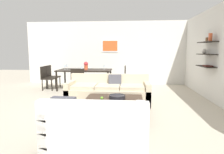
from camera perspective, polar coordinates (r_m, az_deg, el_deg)
name	(u,v)px	position (r m, az deg, el deg)	size (l,w,h in m)	color
ground_plane	(105,106)	(5.26, -2.18, -8.39)	(18.00, 18.00, 0.00)	#BCB29E
back_wall_unit	(122,53)	(8.55, 2.80, 7.02)	(8.40, 0.09, 2.70)	silver
right_wall_shelf_unit	(217,55)	(6.10, 28.24, 5.79)	(0.34, 8.20, 2.70)	silver
sofa_beige	(109,92)	(5.51, -1.02, -4.52)	(2.27, 0.90, 0.78)	beige
loveseat_white	(96,126)	(3.17, -4.69, -13.96)	(1.55, 0.90, 0.78)	white
coffee_table	(114,107)	(4.45, 0.53, -8.87)	(1.29, 1.09, 0.38)	#38281E
decorative_bowl	(117,97)	(4.42, 1.51, -5.78)	(0.37, 0.37, 0.09)	black
apple_on_coffee_table	(102,98)	(4.36, -2.98, -6.15)	(0.07, 0.07, 0.07)	#669E2D
dining_table	(85,71)	(7.40, -7.93, 1.68)	(1.97, 1.04, 0.75)	black
dining_chair_left_far	(51,75)	(8.06, -17.21, 0.59)	(0.44, 0.44, 0.88)	black
dining_chair_left_near	(46,76)	(7.64, -18.54, 0.15)	(0.44, 0.44, 0.88)	black
dining_chair_foot	(78,80)	(6.53, -9.73, -0.79)	(0.44, 0.44, 0.88)	black
dining_chair_right_far	(122,76)	(7.46, 2.98, 0.38)	(0.44, 0.44, 0.88)	black
wine_glass_left_near	(65,66)	(7.45, -13.58, 3.07)	(0.08, 0.08, 0.18)	silver
wine_glass_right_far	(104,66)	(7.38, -2.28, 3.10)	(0.06, 0.06, 0.16)	silver
wine_glass_foot	(82,68)	(6.94, -8.81, 2.63)	(0.07, 0.07, 0.15)	silver
wine_glass_left_far	(67,66)	(7.70, -12.97, 3.21)	(0.07, 0.07, 0.18)	silver
centerpiece_vase	(86,65)	(7.39, -7.59, 3.39)	(0.16, 0.16, 0.30)	#D85933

